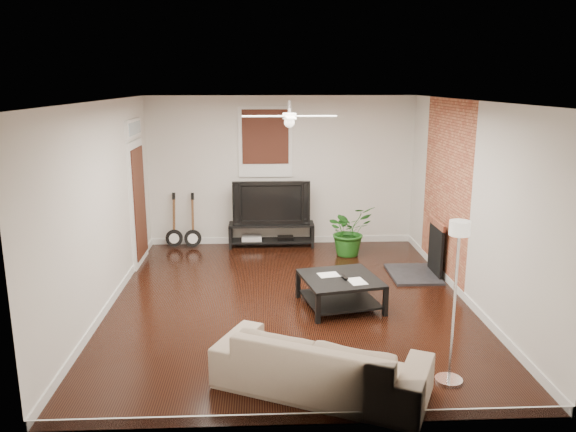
# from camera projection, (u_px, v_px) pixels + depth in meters

# --- Properties ---
(room) EXTENTS (5.01, 6.01, 2.81)m
(room) POSITION_uv_depth(u_px,v_px,m) (289.00, 205.00, 7.72)
(room) COLOR black
(room) RESTS_ON ground
(brick_accent) EXTENTS (0.02, 2.20, 2.80)m
(brick_accent) POSITION_uv_depth(u_px,v_px,m) (445.00, 190.00, 8.81)
(brick_accent) COLOR #A44C35
(brick_accent) RESTS_ON floor
(fireplace) EXTENTS (0.80, 1.10, 0.92)m
(fireplace) POSITION_uv_depth(u_px,v_px,m) (424.00, 248.00, 9.01)
(fireplace) COLOR black
(fireplace) RESTS_ON floor
(window_back) EXTENTS (1.00, 0.06, 1.30)m
(window_back) POSITION_uv_depth(u_px,v_px,m) (265.00, 142.00, 10.47)
(window_back) COLOR #33130E
(window_back) RESTS_ON wall_back
(door_left) EXTENTS (0.08, 1.00, 2.50)m
(door_left) POSITION_uv_depth(u_px,v_px,m) (138.00, 191.00, 9.49)
(door_left) COLOR white
(door_left) RESTS_ON wall_left
(tv_stand) EXTENTS (1.60, 0.43, 0.45)m
(tv_stand) POSITION_uv_depth(u_px,v_px,m) (271.00, 235.00, 10.69)
(tv_stand) COLOR black
(tv_stand) RESTS_ON floor
(tv) EXTENTS (1.43, 0.19, 0.82)m
(tv) POSITION_uv_depth(u_px,v_px,m) (271.00, 202.00, 10.56)
(tv) COLOR black
(tv) RESTS_ON tv_stand
(coffee_table) EXTENTS (1.19, 1.19, 0.42)m
(coffee_table) POSITION_uv_depth(u_px,v_px,m) (340.00, 292.00, 7.82)
(coffee_table) COLOR black
(coffee_table) RESTS_ON floor
(sofa) EXTENTS (2.27, 1.65, 0.62)m
(sofa) POSITION_uv_depth(u_px,v_px,m) (321.00, 362.00, 5.66)
(sofa) COLOR tan
(sofa) RESTS_ON floor
(floor_lamp) EXTENTS (0.38, 0.38, 1.73)m
(floor_lamp) POSITION_uv_depth(u_px,v_px,m) (454.00, 303.00, 5.69)
(floor_lamp) COLOR white
(floor_lamp) RESTS_ON floor
(potted_plant) EXTENTS (1.05, 1.01, 0.91)m
(potted_plant) POSITION_uv_depth(u_px,v_px,m) (349.00, 230.00, 10.09)
(potted_plant) COLOR #20611B
(potted_plant) RESTS_ON floor
(guitar_left) EXTENTS (0.33, 0.24, 1.04)m
(guitar_left) POSITION_uv_depth(u_px,v_px,m) (173.00, 221.00, 10.51)
(guitar_left) COLOR black
(guitar_left) RESTS_ON floor
(guitar_right) EXTENTS (0.33, 0.24, 1.04)m
(guitar_right) POSITION_uv_depth(u_px,v_px,m) (192.00, 221.00, 10.49)
(guitar_right) COLOR black
(guitar_right) RESTS_ON floor
(ceiling_fan) EXTENTS (1.24, 1.24, 0.32)m
(ceiling_fan) POSITION_uv_depth(u_px,v_px,m) (289.00, 116.00, 7.44)
(ceiling_fan) COLOR white
(ceiling_fan) RESTS_ON ceiling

